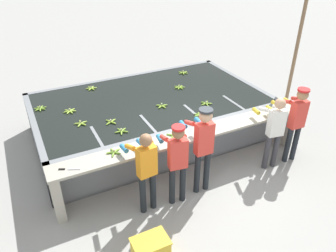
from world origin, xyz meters
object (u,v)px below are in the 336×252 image
at_px(worker_1, 177,157).
at_px(banana_bunch_ledge_1, 114,152).
at_px(crate, 151,248).
at_px(knife_1, 66,169).
at_px(banana_bunch_ledge_0, 147,143).
at_px(banana_bunch_floating_1, 179,87).
at_px(worker_0, 146,166).
at_px(banana_bunch_floating_0, 111,122).
at_px(banana_bunch_floating_3, 121,131).
at_px(banana_bunch_floating_6, 70,111).
at_px(banana_bunch_floating_5, 40,108).
at_px(banana_bunch_ledge_2, 173,135).
at_px(worker_3, 274,127).
at_px(worker_4, 296,118).
at_px(worker_2, 203,142).
at_px(banana_bunch_floating_8, 162,106).
at_px(knife_0, 284,107).
at_px(banana_bunch_floating_4, 206,103).
at_px(banana_bunch_floating_2, 91,88).
at_px(banana_bunch_floating_10, 200,115).
at_px(support_post_right, 295,54).
at_px(banana_bunch_floating_9, 183,73).
at_px(banana_bunch_floating_7, 81,123).

distance_m(worker_1, banana_bunch_ledge_1, 1.11).
bearing_deg(crate, knife_1, 120.18).
bearing_deg(banana_bunch_ledge_0, banana_bunch_floating_1, 48.59).
bearing_deg(banana_bunch_ledge_0, worker_0, -115.39).
relative_size(banana_bunch_floating_0, banana_bunch_floating_3, 0.94).
bearing_deg(banana_bunch_floating_6, banana_bunch_floating_1, 1.05).
distance_m(banana_bunch_floating_5, banana_bunch_ledge_2, 3.09).
relative_size(worker_3, worker_4, 0.95).
bearing_deg(worker_2, knife_1, 168.23).
bearing_deg(banana_bunch_floating_3, banana_bunch_floating_8, 28.02).
xyz_separation_m(banana_bunch_ledge_0, knife_0, (3.30, -0.01, -0.01)).
height_order(worker_4, knife_1, worker_4).
bearing_deg(banana_bunch_floating_6, banana_bunch_ledge_1, -79.42).
bearing_deg(worker_2, worker_0, -179.46).
height_order(worker_0, knife_1, worker_0).
bearing_deg(banana_bunch_floating_8, crate, -118.96).
relative_size(worker_0, banana_bunch_floating_4, 5.70).
xyz_separation_m(knife_1, crate, (0.84, -1.44, -0.78)).
xyz_separation_m(worker_0, banana_bunch_ledge_0, (0.27, 0.57, 0.03)).
bearing_deg(banana_bunch_ledge_0, knife_1, -176.76).
bearing_deg(banana_bunch_floating_2, banana_bunch_floating_1, -25.03).
height_order(worker_2, banana_bunch_floating_6, worker_2).
height_order(worker_1, banana_bunch_floating_8, worker_1).
bearing_deg(banana_bunch_floating_4, banana_bunch_floating_6, 160.20).
bearing_deg(banana_bunch_floating_6, banana_bunch_floating_8, -19.57).
bearing_deg(knife_0, banana_bunch_floating_1, 128.68).
bearing_deg(banana_bunch_floating_10, banana_bunch_ledge_0, -160.99).
xyz_separation_m(banana_bunch_ledge_2, knife_1, (-2.02, -0.12, -0.01)).
distance_m(banana_bunch_ledge_0, banana_bunch_ledge_2, 0.55).
relative_size(worker_3, support_post_right, 0.50).
relative_size(banana_bunch_floating_6, knife_0, 0.92).
bearing_deg(knife_1, banana_bunch_floating_5, 91.49).
xyz_separation_m(worker_2, support_post_right, (3.78, 1.71, 0.53)).
height_order(banana_bunch_floating_6, banana_bunch_ledge_0, banana_bunch_ledge_0).
height_order(worker_3, banana_bunch_ledge_0, worker_3).
bearing_deg(banana_bunch_floating_10, knife_0, -14.89).
height_order(banana_bunch_floating_5, banana_bunch_floating_10, same).
xyz_separation_m(banana_bunch_floating_9, banana_bunch_ledge_2, (-1.73, -2.74, 0.00)).
distance_m(worker_3, banana_bunch_floating_5, 4.95).
bearing_deg(knife_0, support_post_right, 41.16).
xyz_separation_m(banana_bunch_floating_7, banana_bunch_floating_8, (1.79, -0.03, 0.00)).
distance_m(worker_3, banana_bunch_ledge_0, 2.56).
bearing_deg(banana_bunch_floating_5, crate, -76.84).
xyz_separation_m(banana_bunch_floating_4, banana_bunch_floating_8, (-0.94, 0.35, 0.00)).
bearing_deg(worker_3, banana_bunch_floating_2, 128.37).
bearing_deg(worker_0, banana_bunch_floating_7, 108.66).
height_order(banana_bunch_floating_2, banana_bunch_floating_7, same).
bearing_deg(banana_bunch_floating_8, support_post_right, -1.49).
relative_size(banana_bunch_floating_3, banana_bunch_floating_10, 0.99).
bearing_deg(worker_1, knife_0, 11.58).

